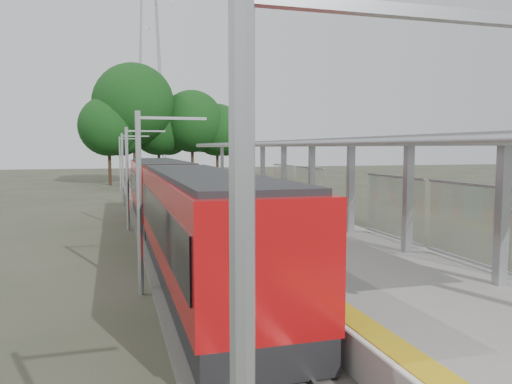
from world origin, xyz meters
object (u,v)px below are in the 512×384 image
at_px(train, 174,201).
at_px(info_pillar_near, 309,209).
at_px(info_pillar_far, 248,186).
at_px(bench_far, 238,183).
at_px(bench_mid, 286,199).
at_px(litter_bin, 303,212).

height_order(train, info_pillar_near, train).
bearing_deg(info_pillar_far, bench_far, 89.79).
height_order(bench_far, info_pillar_far, info_pillar_far).
height_order(train, bench_mid, train).
relative_size(train, litter_bin, 27.61).
distance_m(info_pillar_near, info_pillar_far, 12.86).
xyz_separation_m(bench_mid, litter_bin, (-0.93, -4.87, -0.08)).
xyz_separation_m(bench_far, info_pillar_far, (-0.93, -6.41, 0.21)).
bearing_deg(bench_mid, bench_far, 93.55).
bearing_deg(info_pillar_near, train, 142.69).
bearing_deg(train, info_pillar_near, -21.00).
distance_m(bench_mid, info_pillar_near, 6.07).
distance_m(bench_mid, litter_bin, 4.96).
height_order(bench_far, litter_bin, bench_far).
bearing_deg(bench_mid, litter_bin, -94.61).
bearing_deg(info_pillar_near, info_pillar_far, 70.30).
xyz_separation_m(info_pillar_near, litter_bin, (0.14, 1.10, -0.28)).
xyz_separation_m(train, litter_bin, (5.55, -0.98, -0.55)).
height_order(info_pillar_far, litter_bin, info_pillar_far).
distance_m(info_pillar_far, litter_bin, 11.76).
distance_m(info_pillar_near, litter_bin, 1.14).
height_order(info_pillar_near, litter_bin, info_pillar_near).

